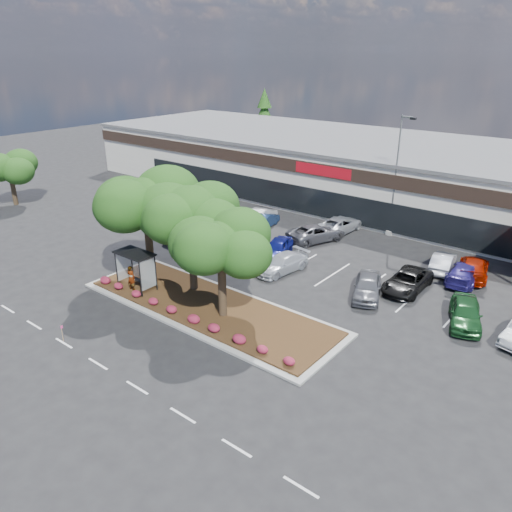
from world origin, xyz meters
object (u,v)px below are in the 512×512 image
Objects in this scene: survey_stake at (62,331)px; car_0 at (181,214)px; light_pole at (396,184)px; car_1 at (189,232)px.

survey_stake is 21.85m from car_0.
light_pole is at bearing 75.95° from survey_stake.
light_pole is 18.21m from car_1.
survey_stake is at bearing -104.05° from light_pole.
light_pole is 19.99m from car_0.
car_0 is 5.32m from car_1.
car_1 reaches higher than survey_stake.
light_pole reaches higher than car_1.
light_pole is at bearing 37.52° from car_1.
car_0 is (-17.52, -8.78, -3.92)m from light_pole.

